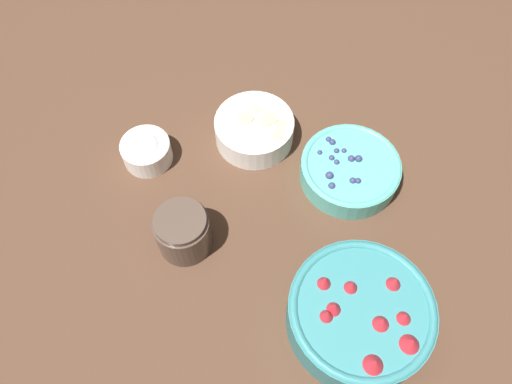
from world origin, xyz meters
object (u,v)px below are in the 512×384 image
Objects in this scene: bowl_blueberries at (350,169)px; bowl_bananas at (254,128)px; jar_chocolate at (183,232)px; bowl_strawberries at (360,314)px; bowl_cream at (146,150)px.

bowl_bananas reaches higher than bowl_blueberries.
jar_chocolate is (0.01, 0.34, 0.01)m from bowl_blueberries.
bowl_blueberries is 1.20× the size of bowl_bananas.
bowl_strawberries is at bearing 151.62° from bowl_blueberries.
jar_chocolate is (-0.20, 0.00, 0.01)m from bowl_cream.
jar_chocolate is (0.26, 0.20, -0.00)m from bowl_strawberries.
bowl_blueberries is (0.25, -0.14, -0.02)m from bowl_strawberries.
bowl_bananas is 0.22m from bowl_cream.
bowl_cream is at bearing 57.91° from bowl_blueberries.
bowl_strawberries is 0.29m from bowl_blueberries.
bowl_strawberries is 1.23× the size of bowl_blueberries.
bowl_bananas is 1.62× the size of jar_chocolate.
bowl_strawberries reaches higher than jar_chocolate.
jar_chocolate is at bearing 126.25° from bowl_bananas.
jar_chocolate is (-0.16, 0.21, 0.01)m from bowl_bananas.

